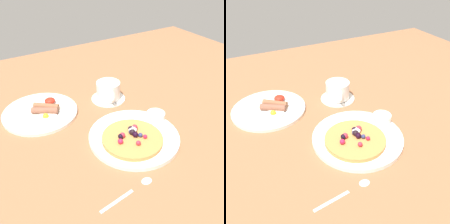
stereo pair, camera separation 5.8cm
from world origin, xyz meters
The scene contains 9 objects.
ground_plane centered at (0.00, 0.00, -1.50)cm, with size 197.81×148.60×3.00cm, color #945F3E.
pancake_plate centered at (5.66, -9.73, 0.70)cm, with size 27.21×27.21×1.40cm, color white.
pancake_with_berries centered at (3.81, -11.35, 2.17)cm, with size 17.82×17.82×3.00cm.
syrup_ramekin centered at (16.08, -7.02, 2.85)cm, with size 5.83×5.83×2.82cm.
breakfast_plate centered at (-14.14, 17.98, 0.55)cm, with size 25.42×25.42×1.10cm, color white.
fried_breakfast centered at (-12.17, 16.78, 2.04)cm, with size 10.08×13.24×2.45cm.
coffee_saucer centered at (11.04, 14.39, 0.35)cm, with size 12.65×12.65×0.69cm, color white.
coffee_cup centered at (10.99, 14.24, 3.93)cm, with size 8.74×11.71×6.24cm.
teaspoon centered at (-4.83, -25.39, 0.24)cm, with size 15.87×3.35×0.60cm.
Camera 1 is at (-31.67, -58.05, 50.69)cm, focal length 41.57 mm.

